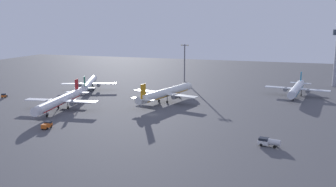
{
  "coord_description": "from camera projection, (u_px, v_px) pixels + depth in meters",
  "views": [
    {
      "loc": [
        48.46,
        -129.56,
        35.87
      ],
      "look_at": [
        -0.97,
        22.89,
        4.0
      ],
      "focal_mm": 39.19,
      "sensor_mm": 36.0,
      "label": 1
    }
  ],
  "objects": [
    {
      "name": "airplane_far_stand",
      "position": [
        89.0,
        83.0,
        192.59
      ],
      "size": [
        27.96,
        35.46,
        9.49
      ],
      "rotation": [
        0.0,
        0.0,
        0.38
      ],
      "color": "white",
      "rests_on": "ground"
    },
    {
      "name": "airplane_taxiway_distant",
      "position": [
        297.0,
        89.0,
        176.5
      ],
      "size": [
        30.23,
        38.71,
        9.94
      ],
      "rotation": [
        0.0,
        0.0,
        3.0
      ],
      "color": "silver",
      "rests_on": "ground"
    },
    {
      "name": "pushback_tug",
      "position": [
        4.0,
        96.0,
        173.56
      ],
      "size": [
        2.66,
        3.48,
        2.05
      ],
      "rotation": [
        0.0,
        0.0,
        3.45
      ],
      "color": "#D85919",
      "rests_on": "ground"
    },
    {
      "name": "ground_plane",
      "position": [
        152.0,
        115.0,
        142.53
      ],
      "size": [
        416.0,
        416.0,
        0.0
      ],
      "primitive_type": "plane",
      "color": "#4C4C51"
    },
    {
      "name": "airplane_near_gate",
      "position": [
        166.0,
        93.0,
        164.25
      ],
      "size": [
        31.86,
        40.6,
        10.57
      ],
      "rotation": [
        0.0,
        0.0,
        -0.26
      ],
      "color": "silver",
      "rests_on": "ground"
    },
    {
      "name": "airplane_terminal_side",
      "position": [
        61.0,
        101.0,
        149.46
      ],
      "size": [
        31.14,
        39.89,
        10.24
      ],
      "rotation": [
        0.0,
        0.0,
        3.28
      ],
      "color": "white",
      "rests_on": "ground"
    },
    {
      "name": "fuel_truck",
      "position": [
        268.0,
        142.0,
        106.33
      ],
      "size": [
        6.57,
        3.29,
        2.35
      ],
      "rotation": [
        0.0,
        0.0,
        1.4
      ],
      "color": "white",
      "rests_on": "ground"
    },
    {
      "name": "maintenance_van",
      "position": [
        47.0,
        125.0,
        124.01
      ],
      "size": [
        2.32,
        4.29,
        2.25
      ],
      "rotation": [
        0.0,
        0.0,
        0.08
      ],
      "color": "#D85919",
      "rests_on": "ground"
    },
    {
      "name": "apron_light_east",
      "position": [
        185.0,
        60.0,
        218.69
      ],
      "size": [
        4.8,
        0.9,
        22.26
      ],
      "color": "slate",
      "rests_on": "ground"
    }
  ]
}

